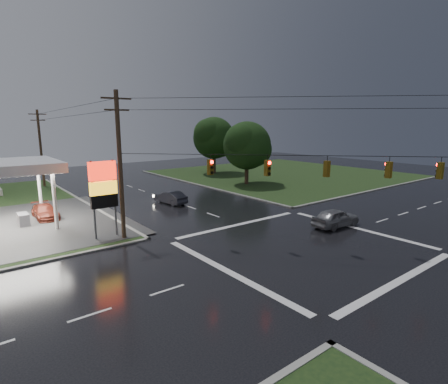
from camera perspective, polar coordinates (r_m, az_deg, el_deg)
ground at (r=25.98m, az=12.80°, el=-8.60°), size 120.00×120.00×0.00m
grass_ne at (r=61.79m, az=9.59°, el=2.94°), size 36.00×36.00×0.08m
pylon_sign at (r=27.63m, az=-19.11°, el=0.84°), size 2.00×0.35×6.00m
utility_pole_nw at (r=26.79m, az=-16.61°, el=4.39°), size 2.20×0.32×11.00m
utility_pole_n at (r=54.29m, az=-27.75°, el=6.49°), size 2.20×0.32×10.50m
traffic_signals at (r=24.61m, az=13.51°, el=5.77°), size 26.87×26.87×1.47m
tree_ne_near at (r=50.09m, az=3.89°, el=7.55°), size 7.99×6.80×8.98m
tree_ne_far at (r=61.28m, az=-1.53°, el=8.79°), size 8.46×7.20×9.80m
car_north at (r=38.71m, az=-8.73°, el=-0.86°), size 2.10×4.45×1.41m
car_crossing at (r=31.22m, az=17.74°, el=-4.00°), size 4.72×2.08×1.58m
car_pump at (r=36.28m, az=-27.18°, el=-2.86°), size 1.85×4.51×1.30m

